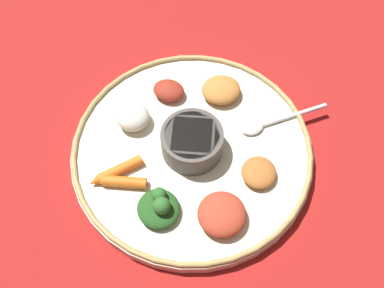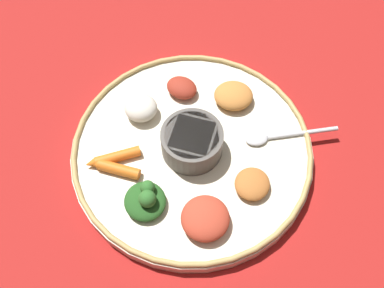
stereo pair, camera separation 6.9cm
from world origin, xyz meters
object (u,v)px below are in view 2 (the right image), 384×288
Objects in this scene: spoon at (276,136)px; carrot_outer at (115,168)px; greens_pile at (146,200)px; center_bowl at (192,141)px; carrot_near_spoon at (114,158)px.

spoon is 1.52× the size of carrot_outer.
spoon is 1.45× the size of greens_pile.
carrot_outer is (0.10, -0.06, -0.01)m from center_bowl.
carrot_near_spoon reaches higher than spoon.
carrot_outer is (0.01, 0.01, 0.00)m from carrot_near_spoon.
carrot_near_spoon is at bearing -41.82° from center_bowl.
greens_pile reaches higher than carrot_near_spoon.
greens_pile reaches higher than carrot_outer.
carrot_near_spoon is (0.09, -0.08, -0.02)m from center_bowl.
carrot_near_spoon is at bearing -104.84° from greens_pile.
carrot_outer is (-0.01, -0.07, -0.01)m from greens_pile.
center_bowl is at bearing -42.28° from spoon.
carrot_near_spoon is (0.18, -0.16, 0.00)m from spoon.
spoon is at bearing 137.72° from center_bowl.
greens_pile is 1.05× the size of carrot_near_spoon.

